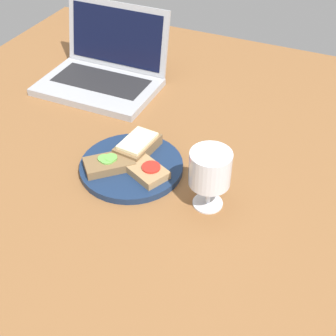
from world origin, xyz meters
The scene contains 7 objects.
wooden_table centered at (0.00, 0.00, 1.50)cm, with size 140.00×140.00×3.00cm, color brown.
plate centered at (-1.48, -5.78, 3.78)cm, with size 23.19×23.19×1.57cm, color navy.
sandwich_with_cheese centered at (-2.24, -0.97, 6.12)cm, with size 7.90×11.52×3.27cm.
sandwich_with_cucumber centered at (-5.29, -8.83, 5.65)cm, with size 11.97×11.72×2.47cm.
sandwich_with_tomato centered at (3.15, -7.50, 5.56)cm, with size 11.18×9.56×2.29cm.
wine_glass centered at (18.06, -9.20, 12.09)cm, with size 8.36×8.36×13.22cm.
laptop centered at (-26.27, 24.73, 6.84)cm, with size 32.43×25.48×20.25cm.
Camera 1 is at (39.06, -75.95, 70.90)cm, focal length 50.00 mm.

